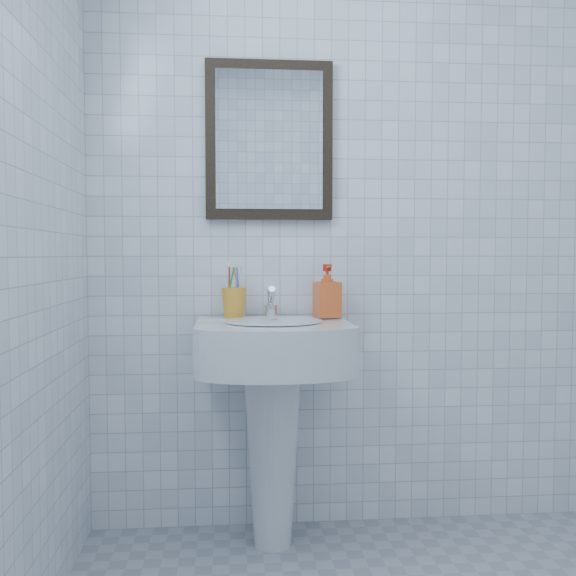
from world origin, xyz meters
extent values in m
cube|color=white|center=(0.00, 1.20, 1.25)|extent=(2.20, 0.02, 2.50)
cone|color=silver|center=(-0.39, 1.01, 0.35)|extent=(0.22, 0.22, 0.70)
cube|color=silver|center=(-0.39, 0.96, 0.77)|extent=(0.56, 0.40, 0.17)
cube|color=silver|center=(-0.39, 1.12, 0.84)|extent=(0.56, 0.10, 0.03)
cylinder|color=white|center=(-0.39, 0.93, 0.86)|extent=(0.35, 0.35, 0.01)
cylinder|color=silver|center=(-0.39, 1.09, 0.88)|extent=(0.05, 0.05, 0.05)
cylinder|color=silver|center=(-0.39, 1.08, 0.94)|extent=(0.03, 0.10, 0.08)
cylinder|color=silver|center=(-0.39, 1.11, 0.92)|extent=(0.03, 0.05, 0.09)
imported|color=red|center=(-0.17, 1.09, 0.96)|extent=(0.11, 0.11, 0.20)
cube|color=black|center=(-0.39, 1.18, 1.55)|extent=(0.50, 0.04, 0.62)
cube|color=silver|center=(-0.39, 1.16, 1.55)|extent=(0.42, 0.00, 0.54)
camera|label=1|loc=(-0.55, -1.36, 1.10)|focal=40.00mm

